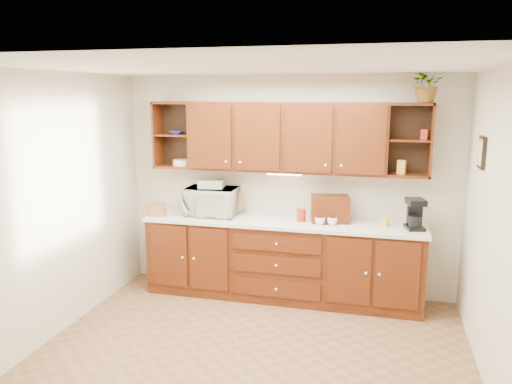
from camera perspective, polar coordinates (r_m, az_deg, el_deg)
The scene contains 26 objects.
floor at distance 4.84m, azimuth -0.65°, elevation -18.36°, with size 4.00×4.00×0.00m, color brown.
ceiling at distance 4.21m, azimuth -0.73°, elevation 14.12°, with size 4.00×4.00×0.00m, color white.
back_wall at distance 6.01m, azimuth 3.62°, elevation 0.78°, with size 4.00×4.00×0.00m, color beige.
left_wall at distance 5.22m, azimuth -22.43°, elevation -1.67°, with size 3.50×3.50×0.00m, color beige.
right_wall at distance 4.30m, azimuth 26.09°, elevation -4.58°, with size 3.50×3.50×0.00m, color beige.
base_cabinets at distance 5.94m, azimuth 2.98°, elevation -7.82°, with size 3.20×0.60×0.90m, color #321405.
countertop at distance 5.80m, azimuth 3.01°, elevation -3.45°, with size 3.24×0.64×0.04m, color silver.
upper_cabinets at distance 5.77m, azimuth 3.49°, elevation 6.29°, with size 3.20×0.33×0.80m.
undercabinet_light at distance 5.78m, azimuth 3.25°, elevation 2.07°, with size 0.40×0.05×0.03m, color white.
framed_picture at distance 5.07m, azimuth 24.40°, elevation 4.14°, with size 0.03×0.24×0.30m, color black.
wicker_basket at distance 6.14m, azimuth -11.26°, elevation -1.99°, with size 0.23×0.23×0.13m, color #A07442.
microwave at distance 6.03m, azimuth -5.09°, elevation -1.08°, with size 0.60×0.41×0.33m, color #EAE6CA.
towel_stack at distance 5.99m, azimuth -5.12°, elevation 0.89°, with size 0.29×0.21×0.09m, color #D9BF66.
wine_bottle at distance 6.10m, azimuth -6.41°, elevation -1.08°, with size 0.07×0.07×0.31m, color black.
woven_tray at distance 6.11m, azimuth -2.74°, elevation -2.40°, with size 0.31×0.31×0.02m, color #A07442.
bread_box at distance 5.76m, azimuth 8.46°, elevation -1.91°, with size 0.43×0.27×0.30m, color #321405.
mug_tree at distance 5.68m, azimuth 8.00°, elevation -3.17°, with size 0.28×0.27×0.30m.
canister_red at distance 5.75m, azimuth 5.18°, elevation -2.65°, with size 0.10×0.10×0.15m, color maroon.
canister_white at distance 5.75m, azimuth 9.41°, elevation -2.60°, with size 0.09×0.09×0.18m, color white.
canister_yellow at distance 5.69m, azimuth 14.53°, elevation -3.35°, with size 0.08×0.08×0.10m, color gold.
coffee_maker at distance 5.67m, azimuth 17.71°, elevation -2.44°, with size 0.23×0.27×0.33m.
bowl_stack at distance 6.14m, azimuth -9.05°, elevation 6.72°, with size 0.16×0.16×0.04m, color #282B95.
plate_stack at distance 6.17m, azimuth -8.45°, elevation 3.35°, with size 0.22×0.22×0.07m, color white.
pantry_box_yellow at distance 5.68m, azimuth 16.30°, elevation 2.76°, with size 0.08×0.07×0.15m, color gold.
pantry_box_red at distance 5.65m, azimuth 18.73°, elevation 6.24°, with size 0.07×0.06×0.11m, color maroon.
potted_plant at distance 5.60m, azimuth 19.04°, elevation 11.64°, with size 0.35×0.31×0.39m, color #999999.
Camera 1 is at (1.09, -4.06, 2.39)m, focal length 35.00 mm.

